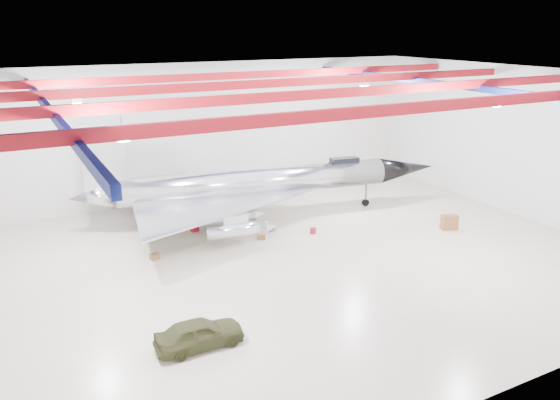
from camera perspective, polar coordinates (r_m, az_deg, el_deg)
floor at (r=33.46m, az=0.11°, el=-6.47°), size 40.00×40.00×0.00m
wall_back at (r=45.10m, az=-8.85°, el=7.04°), size 40.00×0.00×40.00m
wall_right at (r=44.35m, az=23.77°, el=5.56°), size 0.00×30.00×30.00m
ceiling at (r=30.63m, az=0.13°, el=12.64°), size 40.00×40.00×0.00m
ceiling_structure at (r=30.70m, az=0.13°, el=11.38°), size 39.50×29.50×1.08m
jet_aircraft at (r=40.07m, az=-2.50°, el=1.48°), size 27.95×18.28×7.65m
jeep at (r=25.23m, az=-8.43°, el=-13.62°), size 4.00×1.63×1.36m
desk at (r=40.23m, az=17.28°, el=-2.24°), size 1.27×0.92×1.05m
crate_ply at (r=34.60m, az=-12.97°, el=-5.77°), size 0.61×0.52×0.38m
toolbox_red at (r=38.66m, az=-8.92°, el=-2.98°), size 0.60×0.53×0.36m
engine_drum at (r=38.17m, az=-0.96°, el=-2.93°), size 0.54×0.54×0.48m
parts_bin at (r=40.73m, az=-4.42°, el=-1.63°), size 0.80×0.69×0.48m
crate_small at (r=38.59m, az=-12.47°, el=-3.32°), size 0.45×0.41×0.25m
tool_chest at (r=37.86m, az=3.46°, el=-3.22°), size 0.51×0.51×0.39m
oil_barrel at (r=36.85m, az=-1.98°, el=-3.81°), size 0.67×0.61×0.38m
spares_box at (r=43.00m, az=-5.12°, el=-0.66°), size 0.55×0.55×0.39m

